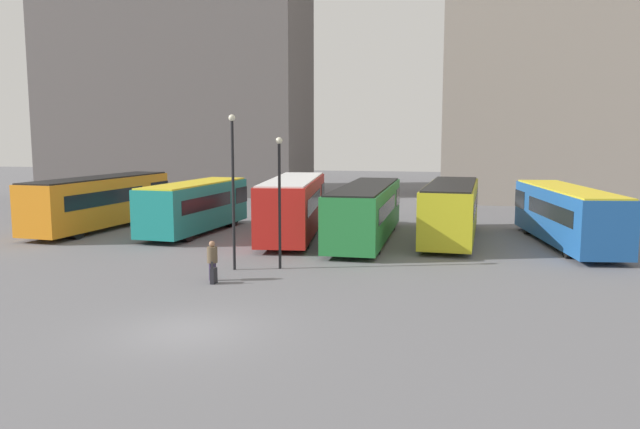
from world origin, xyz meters
name	(u,v)px	position (x,y,z in m)	size (l,w,h in m)	color
ground_plane	(187,331)	(0.00, 0.00, 0.00)	(160.00, 160.00, 0.00)	slate
building_block_right	(621,20)	(21.09, 41.83, 15.25)	(29.01, 13.63, 30.50)	gray
bus_0	(101,201)	(-13.30, 17.53, 1.72)	(3.58, 11.58, 3.16)	orange
bus_1	(196,205)	(-7.08, 17.29, 1.60)	(3.26, 9.53, 2.94)	#19847F
bus_2	(294,205)	(-1.14, 17.07, 1.78)	(3.91, 11.38, 3.28)	red
bus_3	(366,210)	(2.96, 16.86, 1.63)	(2.65, 12.31, 2.98)	#237A38
bus_4	(451,209)	(7.48, 17.88, 1.68)	(3.18, 10.79, 3.09)	gold
bus_5	(566,214)	(13.30, 17.48, 1.63)	(4.08, 11.57, 2.98)	#1E56A3
traveler	(212,257)	(-1.65, 6.15, 0.94)	(0.43, 0.43, 1.58)	#382D4C
suitcase	(214,276)	(-1.42, 5.69, 0.31)	(0.18, 0.37, 0.89)	black
lamp_post_0	(279,192)	(0.35, 8.83, 3.29)	(0.28, 0.28, 5.59)	black
lamp_post_1	(233,181)	(-1.48, 8.21, 3.78)	(0.28, 0.28, 6.52)	black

